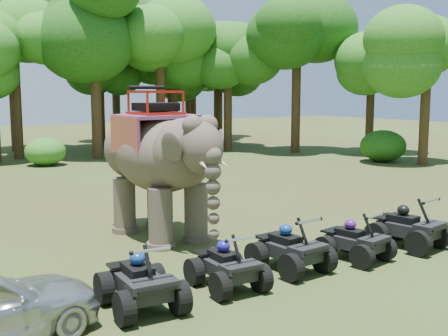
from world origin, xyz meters
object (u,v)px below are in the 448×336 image
Objects in this scene: atv_0 at (141,275)px; atv_4 at (408,222)px; atv_2 at (290,243)px; atv_1 at (227,260)px; atv_3 at (355,236)px; elephant at (158,163)px.

atv_4 is (7.41, -0.10, 0.02)m from atv_0.
atv_2 is (3.71, 0.17, -0.01)m from atv_0.
atv_2 is at bearing 7.48° from atv_1.
atv_4 reaches higher than atv_2.
atv_1 is at bearing 5.03° from atv_0.
atv_0 reaches higher than atv_3.
atv_4 reaches higher than atv_0.
atv_1 is at bearing -178.45° from atv_2.
atv_2 is 1.08× the size of atv_3.
atv_4 is at bearing 1.34° from atv_1.
atv_4 is at bearing -45.46° from elephant.
atv_0 is at bearing -123.36° from elephant.
atv_2 reaches higher than atv_3.
atv_4 is (1.92, -0.02, 0.08)m from atv_3.
atv_4 is (3.70, -0.27, 0.03)m from atv_2.
elephant is at bearing 63.37° from atv_0.
atv_2 is 0.96× the size of atv_4.
atv_2 is (1.04, -4.22, -1.40)m from elephant.
atv_0 is (-2.67, -4.39, -1.39)m from elephant.
elephant is 4.67m from atv_1.
atv_3 is (5.49, -0.09, -0.06)m from atv_0.
atv_0 is 5.49m from atv_3.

